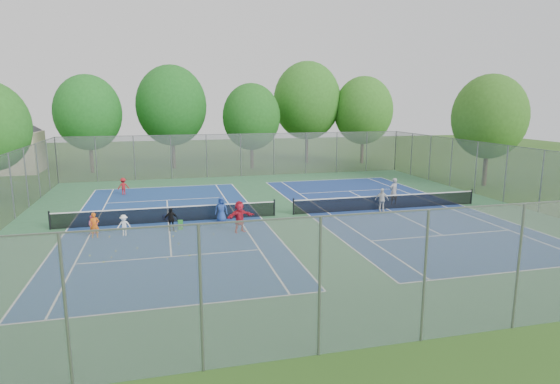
{
  "coord_description": "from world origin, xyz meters",
  "views": [
    {
      "loc": [
        -7.2,
        -27.36,
        6.99
      ],
      "look_at": [
        0.0,
        1.0,
        1.3
      ],
      "focal_mm": 30.0,
      "sensor_mm": 36.0,
      "label": 1
    }
  ],
  "objects_px": {
    "ball_hopper": "(180,225)",
    "instructor": "(394,191)",
    "ball_crate": "(165,217)",
    "net_left": "(168,215)",
    "net_right": "(387,202)"
  },
  "relations": [
    {
      "from": "net_right",
      "to": "instructor",
      "type": "distance_m",
      "value": 1.69
    },
    {
      "from": "net_left",
      "to": "net_right",
      "type": "relative_size",
      "value": 1.0
    },
    {
      "from": "net_left",
      "to": "ball_hopper",
      "type": "xyz_separation_m",
      "value": [
        0.61,
        -1.75,
        -0.19
      ]
    },
    {
      "from": "net_left",
      "to": "ball_crate",
      "type": "xyz_separation_m",
      "value": [
        -0.17,
        0.68,
        -0.31
      ]
    },
    {
      "from": "ball_crate",
      "to": "ball_hopper",
      "type": "distance_m",
      "value": 2.55
    },
    {
      "from": "net_left",
      "to": "ball_crate",
      "type": "bearing_deg",
      "value": 104.19
    },
    {
      "from": "ball_crate",
      "to": "instructor",
      "type": "relative_size",
      "value": 0.19
    },
    {
      "from": "net_right",
      "to": "ball_hopper",
      "type": "relative_size",
      "value": 24.55
    },
    {
      "from": "net_left",
      "to": "net_right",
      "type": "distance_m",
      "value": 14.0
    },
    {
      "from": "ball_hopper",
      "to": "instructor",
      "type": "height_order",
      "value": "instructor"
    },
    {
      "from": "net_left",
      "to": "instructor",
      "type": "height_order",
      "value": "instructor"
    },
    {
      "from": "net_left",
      "to": "ball_crate",
      "type": "distance_m",
      "value": 0.76
    },
    {
      "from": "ball_hopper",
      "to": "instructor",
      "type": "relative_size",
      "value": 0.28
    },
    {
      "from": "ball_crate",
      "to": "net_right",
      "type": "bearing_deg",
      "value": -2.74
    },
    {
      "from": "ball_hopper",
      "to": "ball_crate",
      "type": "bearing_deg",
      "value": 107.93
    }
  ]
}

